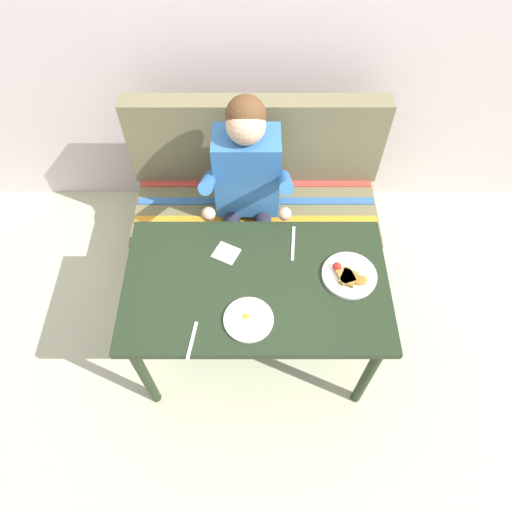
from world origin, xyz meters
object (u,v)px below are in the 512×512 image
at_px(table, 256,291).
at_px(plate_eggs, 248,319).
at_px(plate_breakfast, 349,276).
at_px(napkin, 226,253).
at_px(couch, 256,210).
at_px(knife, 293,243).
at_px(person, 247,184).
at_px(fork, 192,340).

relative_size(table, plate_eggs, 5.61).
relative_size(plate_breakfast, plate_eggs, 1.16).
height_order(plate_eggs, napkin, plate_eggs).
height_order(plate_breakfast, napkin, plate_breakfast).
bearing_deg(couch, knife, -72.15).
distance_m(plate_eggs, knife, 0.46).
height_order(couch, knife, couch).
distance_m(person, plate_breakfast, 0.73).
xyz_separation_m(person, knife, (0.22, -0.37, -0.01)).
height_order(fork, knife, same).
height_order(table, plate_eggs, plate_eggs).
bearing_deg(napkin, table, -48.25).
xyz_separation_m(person, napkin, (-0.09, -0.43, -0.01)).
xyz_separation_m(couch, plate_breakfast, (0.42, -0.74, 0.41)).
bearing_deg(table, couch, 90.00).
bearing_deg(person, plate_breakfast, -50.28).
distance_m(table, knife, 0.29).
bearing_deg(plate_breakfast, fork, -155.52).
distance_m(couch, person, 0.45).
distance_m(table, couch, 0.83).
relative_size(person, knife, 6.06).
bearing_deg(couch, napkin, -103.01).
xyz_separation_m(table, plate_eggs, (-0.03, -0.19, 0.09)).
distance_m(napkin, knife, 0.32).
height_order(couch, fork, couch).
xyz_separation_m(fork, knife, (0.44, 0.50, 0.00)).
bearing_deg(person, couch, 74.88).
bearing_deg(person, table, -85.42).
xyz_separation_m(plate_eggs, knife, (0.21, 0.41, -0.01)).
distance_m(couch, napkin, 0.74).
bearing_deg(fork, napkin, 82.60).
xyz_separation_m(couch, napkin, (-0.14, -0.61, 0.40)).
xyz_separation_m(couch, plate_eggs, (-0.03, -0.96, 0.41)).
height_order(plate_eggs, knife, plate_eggs).
xyz_separation_m(plate_breakfast, napkin, (-0.56, 0.13, -0.01)).
distance_m(plate_breakfast, plate_eggs, 0.50).
xyz_separation_m(person, plate_eggs, (0.02, -0.78, -0.00)).
relative_size(couch, fork, 8.47).
bearing_deg(couch, plate_breakfast, -60.34).
bearing_deg(napkin, plate_eggs, -72.72).
xyz_separation_m(napkin, fork, (-0.13, -0.44, -0.00)).
xyz_separation_m(person, plate_breakfast, (0.47, -0.56, 0.00)).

